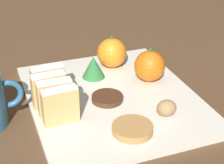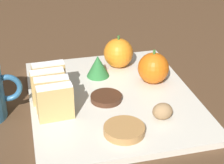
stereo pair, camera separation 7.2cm
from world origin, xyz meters
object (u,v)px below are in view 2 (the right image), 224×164
object	(u,v)px
orange_far	(118,53)
walnut	(163,111)
chocolate_cookie	(106,98)
orange_near	(153,68)

from	to	relation	value
orange_far	walnut	size ratio (longest dim) A/B	2.02
orange_far	walnut	bearing A→B (deg)	-84.18
walnut	chocolate_cookie	size ratio (longest dim) A/B	0.61
orange_far	walnut	xyz separation A→B (m)	(0.02, -0.22, -0.02)
orange_far	chocolate_cookie	distance (m)	0.15
orange_far	chocolate_cookie	xyz separation A→B (m)	(-0.06, -0.14, -0.03)
orange_near	walnut	size ratio (longest dim) A/B	1.98
orange_near	orange_far	world-z (taller)	orange_far
orange_near	walnut	xyz separation A→B (m)	(-0.03, -0.13, -0.02)
orange_near	chocolate_cookie	size ratio (longest dim) A/B	1.20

